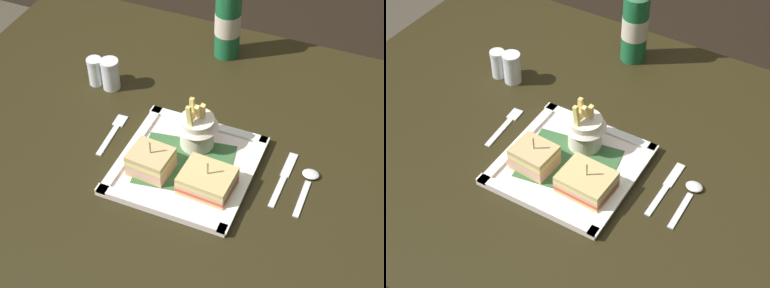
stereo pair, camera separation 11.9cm
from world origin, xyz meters
TOP-DOWN VIEW (x-y plane):
  - dining_table at (0.00, 0.00)m, footprint 1.28×0.93m
  - square_plate at (0.00, -0.06)m, footprint 0.27×0.27m
  - sandwich_half_left at (-0.06, -0.10)m, footprint 0.09×0.08m
  - sandwich_half_right at (0.06, -0.10)m, footprint 0.11×0.09m
  - fries_cup at (-0.00, 0.00)m, footprint 0.09×0.09m
  - beer_bottle at (-0.06, 0.34)m, footprint 0.06×0.06m
  - fork at (-0.19, -0.03)m, footprint 0.03×0.13m
  - knife at (0.20, -0.01)m, footprint 0.02×0.16m
  - spoon at (0.24, -0.01)m, footprint 0.03×0.13m
  - salt_shaker at (-0.30, 0.11)m, footprint 0.04×0.04m
  - pepper_shaker at (-0.26, 0.11)m, footprint 0.04×0.04m

SIDE VIEW (x-z plane):
  - dining_table at x=0.00m, z-range 0.25..0.97m
  - fork at x=-0.19m, z-range 0.72..0.73m
  - knife at x=0.20m, z-range 0.72..0.73m
  - spoon at x=0.24m, z-range 0.72..0.73m
  - square_plate at x=0.00m, z-range 0.72..0.74m
  - sandwich_half_right at x=0.06m, z-range 0.72..0.79m
  - salt_shaker at x=-0.30m, z-range 0.72..0.79m
  - pepper_shaker at x=-0.26m, z-range 0.72..0.80m
  - sandwich_half_left at x=-0.06m, z-range 0.72..0.80m
  - fries_cup at x=0.00m, z-range 0.73..0.85m
  - beer_bottle at x=-0.06m, z-range 0.70..0.96m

